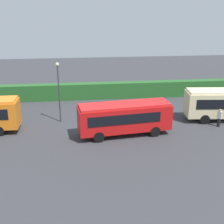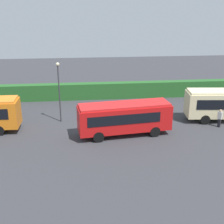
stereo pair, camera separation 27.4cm
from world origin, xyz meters
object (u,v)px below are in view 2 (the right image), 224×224
at_px(person_center, 131,116).
at_px(person_left, 113,110).
at_px(bus_red, 124,117).
at_px(person_right, 220,118).
at_px(lamppost, 59,86).

bearing_deg(person_center, person_left, -33.96).
bearing_deg(bus_red, person_right, -1.93).
xyz_separation_m(person_left, lamppost, (-5.51, -0.30, 2.85)).
distance_m(person_center, lamppost, 7.91).
distance_m(bus_red, person_center, 2.79).
distance_m(person_right, lamppost, 16.48).
bearing_deg(person_center, person_right, -175.83).
xyz_separation_m(person_left, person_right, (10.41, -3.47, 0.01)).
xyz_separation_m(person_center, lamppost, (-7.16, 1.57, 2.96)).
relative_size(person_center, person_right, 0.91).
height_order(bus_red, person_center, bus_red).
bearing_deg(person_left, lamppost, 104.64).
height_order(bus_red, person_right, bus_red).
bearing_deg(bus_red, lamppost, 139.97).
bearing_deg(lamppost, person_left, 3.14).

